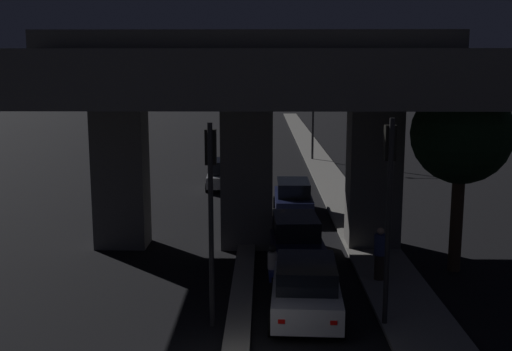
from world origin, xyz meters
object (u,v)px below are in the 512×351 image
car_dark_red_second_oncoming (234,148)px  car_white_lead (306,288)px  traffic_light_left_of_median (211,190)px  car_dark_blue_second (296,236)px  motorcycle_blue_filtering_near (272,270)px  car_silver_lead_oncoming (223,174)px  motorcycle_white_filtering_mid (269,230)px  car_dark_blue_third (293,197)px  street_lamp (308,105)px  car_dark_blue_third_oncoming (239,137)px  pedestrian_on_sidewalk (380,254)px  traffic_light_right_of_median (389,188)px

car_dark_red_second_oncoming → car_white_lead: bearing=5.4°
traffic_light_left_of_median → car_dark_blue_second: 7.36m
motorcycle_blue_filtering_near → car_silver_lead_oncoming: bearing=7.4°
car_dark_red_second_oncoming → motorcycle_white_filtering_mid: (2.64, -24.49, -0.34)m
car_dark_blue_third → traffic_light_left_of_median: bearing=167.9°
car_dark_blue_second → car_dark_red_second_oncoming: 26.61m
car_dark_blue_third → motorcycle_blue_filtering_near: 10.46m
street_lamp → car_dark_blue_third_oncoming: street_lamp is taller
motorcycle_white_filtering_mid → car_dark_red_second_oncoming: bearing=8.8°
car_dark_blue_second → car_dark_blue_third_oncoming: bearing=3.3°
traffic_light_left_of_median → street_lamp: size_ratio=0.77×
car_dark_blue_third → car_dark_blue_third_oncoming: 29.83m
traffic_light_left_of_median → pedestrian_on_sidewalk: 6.95m
car_dark_blue_second → pedestrian_on_sidewalk: (2.67, -2.70, 0.16)m
car_silver_lead_oncoming → motorcycle_white_filtering_mid: bearing=10.4°
traffic_light_left_of_median → pedestrian_on_sidewalk: size_ratio=3.18×
motorcycle_white_filtering_mid → motorcycle_blue_filtering_near: bearing=-176.5°
traffic_light_right_of_median → car_silver_lead_oncoming: 21.27m
traffic_light_left_of_median → car_dark_blue_third: size_ratio=1.30×
car_white_lead → car_dark_blue_third_oncoming: 42.49m
car_white_lead → car_dark_blue_second: (-0.01, 5.63, -0.02)m
motorcycle_white_filtering_mid → car_dark_blue_third_oncoming: bearing=7.0°
street_lamp → car_dark_blue_third: 19.22m
street_lamp → car_white_lead: 31.82m
car_dark_blue_third → car_dark_blue_third_oncoming: size_ratio=0.94×
car_dark_blue_second → motorcycle_blue_filtering_near: (-0.92, -3.26, -0.23)m
car_dark_blue_third → car_dark_blue_second: bearing=178.2°
traffic_light_left_of_median → car_silver_lead_oncoming: size_ratio=1.32×
street_lamp → car_silver_lead_oncoming: 13.77m
car_white_lead → motorcycle_white_filtering_mid: car_white_lead is taller
car_dark_red_second_oncoming → car_dark_blue_third_oncoming: car_dark_red_second_oncoming is taller
car_white_lead → car_dark_blue_third: (0.23, 12.76, 0.01)m
traffic_light_right_of_median → car_dark_blue_third: (-1.92, 13.32, -3.04)m
car_silver_lead_oncoming → car_dark_red_second_oncoming: car_dark_red_second_oncoming is taller
car_dark_blue_third_oncoming → car_dark_red_second_oncoming: bearing=-2.1°
car_dark_blue_second → motorcycle_blue_filtering_near: 3.39m
street_lamp → car_dark_red_second_oncoming: street_lamp is taller
car_dark_red_second_oncoming → car_dark_blue_second: bearing=6.7°
traffic_light_right_of_median → motorcycle_blue_filtering_near: 5.38m
car_white_lead → pedestrian_on_sidewalk: bearing=-39.6°
traffic_light_left_of_median → car_dark_blue_third: traffic_light_left_of_median is taller
traffic_light_right_of_median → car_silver_lead_oncoming: (-5.88, 20.21, -3.04)m
traffic_light_right_of_median → car_dark_blue_third_oncoming: traffic_light_right_of_median is taller
traffic_light_right_of_median → car_white_lead: size_ratio=1.43×
traffic_light_left_of_median → motorcycle_white_filtering_mid: bearing=78.5°
traffic_light_left_of_median → car_dark_blue_second: size_ratio=1.35×
car_dark_blue_second → car_dark_red_second_oncoming: (-3.65, 26.36, 0.09)m
car_white_lead → pedestrian_on_sidewalk: pedestrian_on_sidewalk is taller
street_lamp → car_dark_red_second_oncoming: (-5.90, 0.45, -3.51)m
street_lamp → motorcycle_blue_filtering_near: street_lamp is taller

